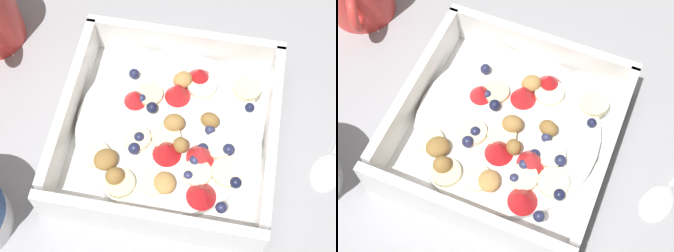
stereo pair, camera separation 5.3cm
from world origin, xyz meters
The scene contains 3 objects.
ground_plane centered at (0.00, 0.00, 0.00)m, with size 2.40×2.40×0.00m, color #9E9EA3.
fruit_bowl centered at (-0.01, 0.00, 0.02)m, with size 0.22×0.22×0.06m.
spoon centered at (-0.19, -0.01, 0.00)m, with size 0.07×0.17×0.01m.
Camera 1 is at (-0.06, 0.25, 0.50)m, focal length 54.32 mm.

